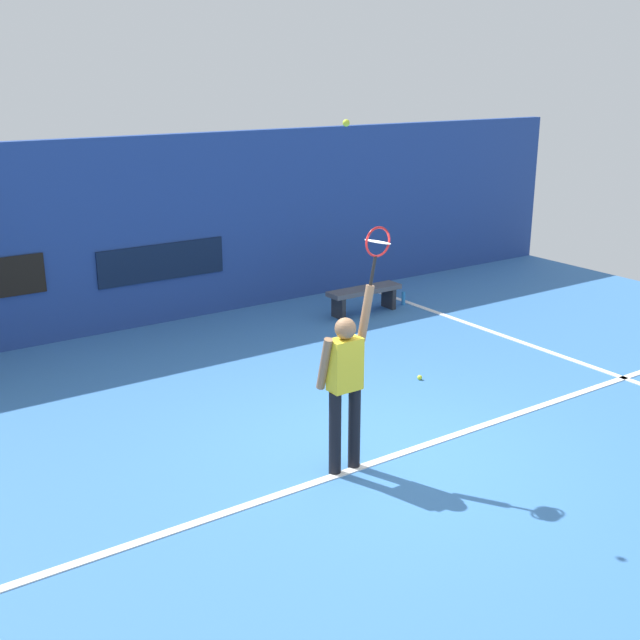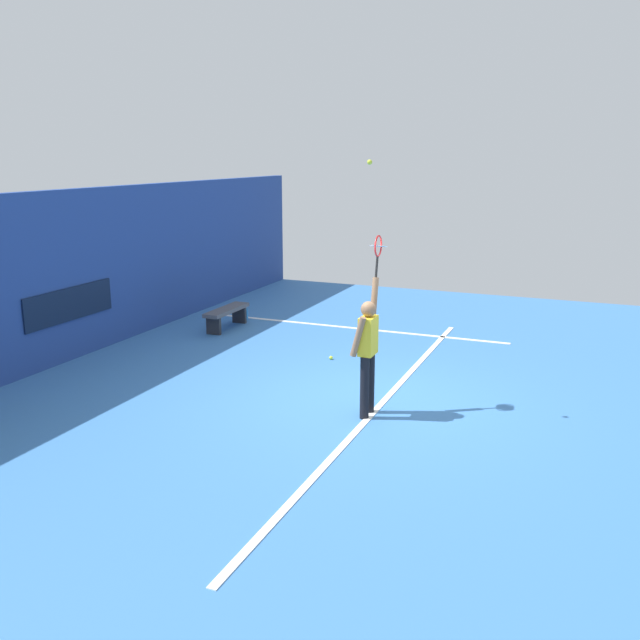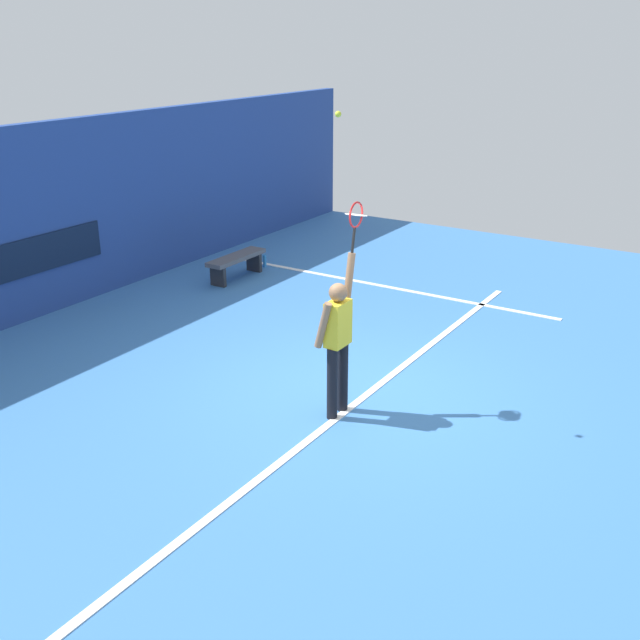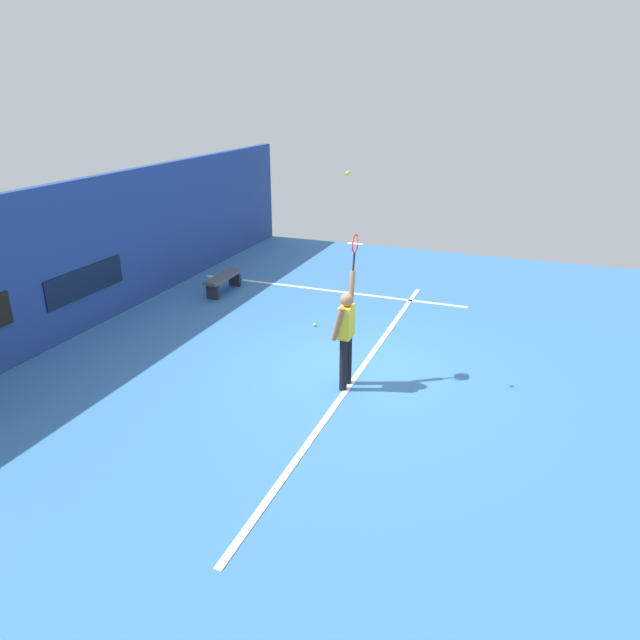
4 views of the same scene
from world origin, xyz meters
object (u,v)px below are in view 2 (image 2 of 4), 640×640
object	(u,v)px
tennis_player	(368,348)
spare_ball	(331,358)
tennis_racket	(378,248)
court_bench	(227,313)
tennis_ball	(370,162)
water_bottle	(247,314)

from	to	relation	value
tennis_player	spare_ball	bearing A→B (deg)	32.14
tennis_racket	court_bench	bearing A→B (deg)	53.43
tennis_ball	water_bottle	bearing A→B (deg)	44.01
spare_ball	tennis_racket	bearing A→B (deg)	-143.10
court_bench	water_bottle	world-z (taller)	court_bench
tennis_racket	tennis_ball	world-z (taller)	tennis_ball
court_bench	tennis_player	bearing A→B (deg)	-129.64
tennis_player	spare_ball	xyz separation A→B (m)	(2.38, 1.49, -0.98)
tennis_player	water_bottle	distance (m)	6.43
tennis_player	spare_ball	distance (m)	2.97
tennis_racket	court_bench	xyz separation A→B (m)	(3.29, 4.44, -2.05)
tennis_player	tennis_ball	distance (m)	2.57
tennis_ball	water_bottle	world-z (taller)	tennis_ball
tennis_player	tennis_racket	xyz separation A→B (m)	(0.38, -0.00, 1.37)
tennis_player	spare_ball	size ratio (longest dim) A/B	29.24
tennis_racket	spare_ball	world-z (taller)	tennis_racket
water_bottle	spare_ball	distance (m)	3.67
tennis_player	tennis_ball	world-z (taller)	tennis_ball
tennis_player	tennis_racket	size ratio (longest dim) A/B	3.19
tennis_racket	court_bench	world-z (taller)	tennis_racket
tennis_ball	court_bench	size ratio (longest dim) A/B	0.05
tennis_ball	court_bench	xyz separation A→B (m)	(3.68, 4.42, -3.25)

